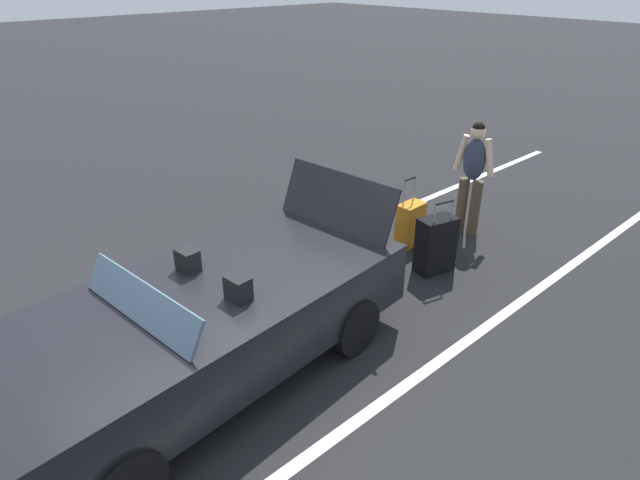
% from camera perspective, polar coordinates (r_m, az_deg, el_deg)
% --- Properties ---
extents(ground_plane, '(80.00, 80.00, 0.00)m').
position_cam_1_polar(ground_plane, '(5.56, -11.99, -13.63)').
color(ground_plane, black).
extents(lot_line_near, '(18.00, 0.12, 0.01)m').
position_cam_1_polar(lot_line_near, '(6.50, -17.97, -7.78)').
color(lot_line_near, silver).
rests_on(lot_line_near, ground_plane).
extents(lot_line_mid, '(18.00, 0.12, 0.01)m').
position_cam_1_polar(lot_line_mid, '(4.70, -2.17, -22.28)').
color(lot_line_mid, silver).
rests_on(lot_line_mid, ground_plane).
extents(convertible_car, '(4.30, 2.12, 1.52)m').
position_cam_1_polar(convertible_car, '(5.11, -14.42, -9.55)').
color(convertible_car, black).
rests_on(convertible_car, ground_plane).
extents(suitcase_large_black, '(0.53, 0.40, 1.00)m').
position_cam_1_polar(suitcase_large_black, '(7.08, 11.98, -0.48)').
color(suitcase_large_black, black).
rests_on(suitcase_large_black, ground_plane).
extents(suitcase_medium_bright, '(0.41, 0.25, 0.98)m').
position_cam_1_polar(suitcase_medium_bright, '(7.71, 9.42, 1.65)').
color(suitcase_medium_bright, orange).
rests_on(suitcase_medium_bright, ground_plane).
extents(traveler_person, '(0.28, 0.61, 1.65)m').
position_cam_1_polar(traveler_person, '(8.03, 15.69, 6.81)').
color(traveler_person, '#4C3F2D').
rests_on(traveler_person, ground_plane).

